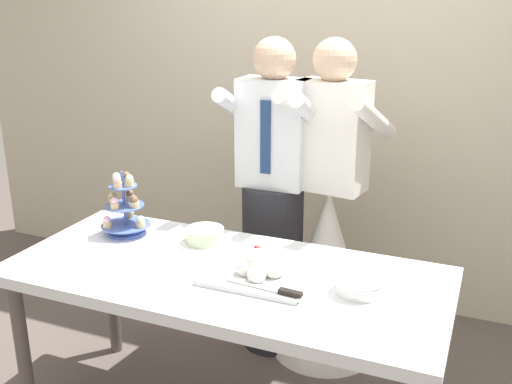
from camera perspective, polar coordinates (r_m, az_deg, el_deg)
rear_wall at (r=3.59m, az=7.18°, el=12.03°), size 5.20×0.10×2.90m
dessert_table at (r=2.46m, az=-3.05°, el=-9.10°), size 1.80×0.80×0.78m
cupcake_stand at (r=2.81m, az=-12.59°, el=-1.55°), size 0.23×0.23×0.31m
main_cake_tray at (r=2.34m, az=0.30°, el=-7.50°), size 0.44×0.31×0.12m
plate_stack at (r=2.27m, az=10.04°, el=-8.64°), size 0.19×0.19×0.08m
round_cake at (r=2.67m, az=-4.96°, el=-4.33°), size 0.24×0.24×0.07m
person_groom at (r=3.08m, az=1.64°, el=-2.37°), size 0.46×0.49×1.66m
person_bride at (r=3.10m, az=6.88°, el=-5.64°), size 0.56×0.56×1.66m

